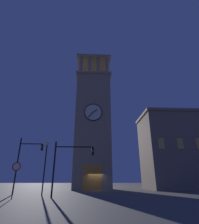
{
  "coord_description": "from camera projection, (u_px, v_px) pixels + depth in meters",
  "views": [
    {
      "loc": [
        0.93,
        30.74,
        1.48
      ],
      "look_at": [
        -0.81,
        -3.52,
        14.83
      ],
      "focal_mm": 28.33,
      "sensor_mm": 36.0,
      "label": 1
    }
  ],
  "objects": [
    {
      "name": "street_lamp",
      "position": [
        46.0,
        157.0,
        20.61
      ],
      "size": [
        0.44,
        0.44,
        5.89
      ],
      "color": "black",
      "rests_on": "ground_plane"
    },
    {
      "name": "no_horn_sign",
      "position": [
        16.0,
        170.0,
        15.92
      ],
      "size": [
        0.78,
        0.14,
        3.06
      ],
      "color": "black",
      "rests_on": "ground_plane"
    },
    {
      "name": "ground_plane",
      "position": [
        96.0,
        191.0,
        28.12
      ],
      "size": [
        200.0,
        200.0,
        0.0
      ],
      "primitive_type": "plane",
      "color": "#56544F"
    },
    {
      "name": "adjacent_wing_building",
      "position": [
        187.0,
        150.0,
        33.14
      ],
      "size": [
        16.51,
        8.38,
        13.63
      ],
      "color": "gray",
      "rests_on": "ground_plane"
    },
    {
      "name": "clocktower",
      "position": [
        93.0,
        127.0,
        35.55
      ],
      "size": [
        7.22,
        7.97,
        28.5
      ],
      "color": "gray",
      "rests_on": "ground_plane"
    },
    {
      "name": "traffic_signal_mid",
      "position": [
        68.0,
        159.0,
        17.45
      ],
      "size": [
        3.95,
        0.41,
        5.2
      ],
      "color": "black",
      "rests_on": "ground_plane"
    },
    {
      "name": "traffic_signal_near",
      "position": [
        25.0,
        158.0,
        20.99
      ],
      "size": [
        2.85,
        0.41,
        6.38
      ],
      "color": "black",
      "rests_on": "ground_plane"
    }
  ]
}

